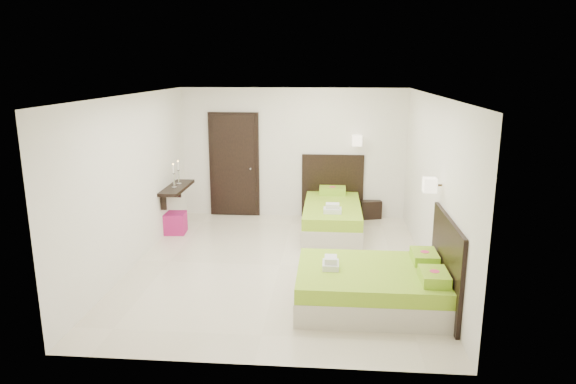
# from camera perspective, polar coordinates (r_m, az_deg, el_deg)

# --- Properties ---
(floor) EXTENTS (5.50, 5.50, 0.00)m
(floor) POSITION_cam_1_polar(r_m,az_deg,el_deg) (8.05, -0.90, -8.13)
(floor) COLOR beige
(floor) RESTS_ON ground
(bed_single) EXTENTS (1.24, 2.07, 1.70)m
(bed_single) POSITION_cam_1_polar(r_m,az_deg,el_deg) (9.61, 4.94, -2.55)
(bed_single) COLOR #BCB5A1
(bed_single) RESTS_ON ground
(bed_double) EXTENTS (1.90, 1.61, 1.57)m
(bed_double) POSITION_cam_1_polar(r_m,az_deg,el_deg) (6.77, 9.90, -10.11)
(bed_double) COLOR #BCB5A1
(bed_double) RESTS_ON ground
(nightstand) EXTENTS (0.50, 0.47, 0.37)m
(nightstand) POSITION_cam_1_polar(r_m,az_deg,el_deg) (10.59, 9.00, -1.82)
(nightstand) COLOR black
(nightstand) RESTS_ON ground
(ottoman) EXTENTS (0.41, 0.41, 0.39)m
(ottoman) POSITION_cam_1_polar(r_m,az_deg,el_deg) (9.71, -12.44, -3.37)
(ottoman) COLOR #9D1558
(ottoman) RESTS_ON ground
(door) EXTENTS (1.02, 0.15, 2.14)m
(door) POSITION_cam_1_polar(r_m,az_deg,el_deg) (10.49, -6.00, 2.98)
(door) COLOR black
(door) RESTS_ON ground
(console_shelf) EXTENTS (0.35, 1.20, 0.78)m
(console_shelf) POSITION_cam_1_polar(r_m,az_deg,el_deg) (9.71, -12.30, 0.45)
(console_shelf) COLOR black
(console_shelf) RESTS_ON ground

